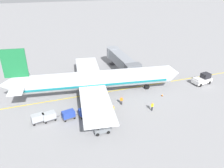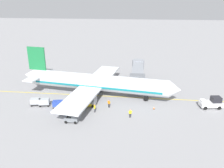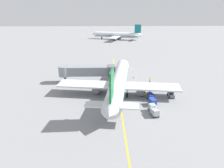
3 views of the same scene
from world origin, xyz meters
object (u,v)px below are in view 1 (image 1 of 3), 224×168
Objects in this scene: baggage_cart_front at (85,112)px; ground_crew_loader at (113,109)px; baggage_cart_third_in_train at (49,116)px; baggage_cart_second_in_train at (68,114)px; baggage_cart_tail_end at (38,118)px; parked_airliner at (95,80)px; safety_cone_nose_left at (162,95)px; ground_crew_wing_walker at (152,106)px; ground_crew_marshaller at (121,100)px; pushback_tractor at (203,79)px; jet_bridge at (121,60)px; baggage_tug_trailing at (102,129)px; baggage_tug_lead at (100,105)px.

ground_crew_loader is at bearing 80.59° from baggage_cart_front.
ground_crew_loader is at bearing 81.90° from baggage_cart_third_in_train.
baggage_cart_tail_end is (-0.63, -5.04, 0.00)m from baggage_cart_second_in_train.
parked_airliner is 14.34m from safety_cone_nose_left.
ground_crew_loader is at bearing 82.90° from baggage_cart_tail_end.
ground_crew_wing_walker is 6.26m from safety_cone_nose_left.
baggage_cart_third_in_train is at bearing -86.40° from ground_crew_marshaller.
ground_crew_wing_walker is (2.23, 12.07, 0.00)m from baggage_cart_front.
baggage_cart_second_in_train is 19.69m from safety_cone_nose_left.
pushback_tractor reaches higher than baggage_cart_tail_end.
jet_bridge reaches higher than baggage_cart_second_in_train.
ground_crew_marshaller is at bearing -129.96° from ground_crew_wing_walker.
parked_airliner is at bearing -147.82° from ground_crew_marshaller.
parked_airliner reaches higher than jet_bridge.
baggage_tug_trailing is 9.09m from ground_crew_marshaller.
ground_crew_marshaller reaches higher than baggage_cart_second_in_train.
baggage_cart_front is at bearing -163.30° from baggage_tug_trailing.
jet_bridge is 5.98× the size of baggage_tug_lead.
parked_airliner is 12.92m from ground_crew_wing_walker.
ground_crew_marshaller is at bearing 97.95° from baggage_cart_second_in_train.
pushback_tractor is 21.13m from ground_crew_marshaller.
baggage_cart_front is at bearing 84.37° from baggage_cart_tail_end.
baggage_tug_trailing is at bearing -40.52° from ground_crew_marshaller.
baggage_tug_lead is 11.20m from baggage_cart_tail_end.
ground_crew_wing_walker is at bearing 78.77° from ground_crew_loader.
baggage_tug_lead is 3.61m from baggage_cart_front.
ground_crew_marshaller reaches higher than baggage_tug_trailing.
jet_bridge is at bearing 158.85° from ground_crew_marshaller.
baggage_tug_trailing is 1.48× the size of ground_crew_wing_walker.
baggage_tug_trailing is 1.48× the size of ground_crew_marshaller.
baggage_tug_trailing reaches higher than baggage_cart_second_in_train.
pushback_tractor is at bearing 100.24° from safety_cone_nose_left.
safety_cone_nose_left is (-7.22, 15.12, -0.42)m from baggage_tug_trailing.
baggage_cart_second_in_train is 5.05× the size of safety_cone_nose_left.
baggage_cart_second_in_train is (7.30, -6.69, -2.24)m from parked_airliner.
ground_crew_loader is at bearing 8.11° from parked_airliner.
baggage_cart_front is at bearing -77.95° from ground_crew_marshaller.
safety_cone_nose_left is (-1.16, 22.78, -0.66)m from baggage_cart_third_in_train.
baggage_cart_tail_end reaches higher than safety_cone_nose_left.
jet_bridge is at bearing 145.87° from baggage_tug_lead.
baggage_tug_lead is 0.91× the size of baggage_cart_tail_end.
safety_cone_nose_left is (5.55, 12.90, -2.90)m from parked_airliner.
ground_crew_wing_walker is at bearing 79.52° from baggage_cart_front.
baggage_tug_lead is (14.50, -9.83, -2.75)m from jet_bridge.
baggage_cart_third_in_train is at bearing -98.10° from ground_crew_loader.
ground_crew_marshaller is (-1.60, 7.50, 0.00)m from baggage_cart_front.
safety_cone_nose_left is at bearing -79.76° from pushback_tractor.
baggage_cart_tail_end is at bearing -60.37° from parked_airliner.
ground_crew_loader is at bearing 142.80° from baggage_tug_trailing.
safety_cone_nose_left is (-0.31, 9.22, -0.66)m from ground_crew_marshaller.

